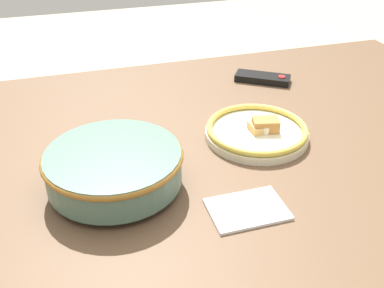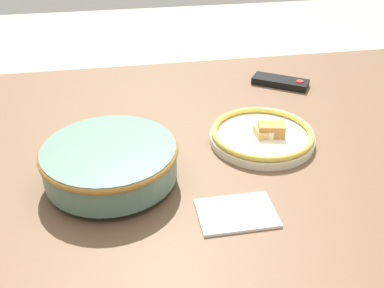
{
  "view_description": "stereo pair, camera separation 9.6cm",
  "coord_description": "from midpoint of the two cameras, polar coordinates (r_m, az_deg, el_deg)",
  "views": [
    {
      "loc": [
        -0.34,
        -0.81,
        1.29
      ],
      "look_at": [
        -0.1,
        -0.03,
        0.78
      ],
      "focal_mm": 42.0,
      "sensor_mm": 36.0,
      "label": 1
    },
    {
      "loc": [
        -0.25,
        -0.83,
        1.29
      ],
      "look_at": [
        -0.1,
        -0.03,
        0.78
      ],
      "focal_mm": 42.0,
      "sensor_mm": 36.0,
      "label": 2
    }
  ],
  "objects": [
    {
      "name": "food_plate",
      "position": [
        1.06,
        11.51,
        1.02
      ],
      "size": [
        0.24,
        0.24,
        0.05
      ],
      "color": "beige",
      "rests_on": "dining_table"
    },
    {
      "name": "noodle_bowl",
      "position": [
        0.89,
        -7.35,
        -2.3
      ],
      "size": [
        0.27,
        0.27,
        0.08
      ],
      "color": "#4C6B5B",
      "rests_on": "dining_table"
    },
    {
      "name": "folded_napkin",
      "position": [
        0.84,
        8.97,
        -8.78
      ],
      "size": [
        0.14,
        0.1,
        0.01
      ],
      "color": "white",
      "rests_on": "dining_table"
    },
    {
      "name": "dining_table",
      "position": [
        1.06,
        7.75,
        -3.81
      ],
      "size": [
        1.56,
        1.09,
        0.74
      ],
      "color": "brown",
      "rests_on": "ground_plane"
    },
    {
      "name": "tv_remote",
      "position": [
        1.36,
        13.17,
        7.64
      ],
      "size": [
        0.17,
        0.14,
        0.02
      ],
      "rotation": [
        0.0,
        0.0,
        4.12
      ],
      "color": "black",
      "rests_on": "dining_table"
    }
  ]
}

